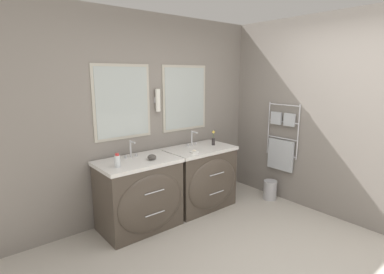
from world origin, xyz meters
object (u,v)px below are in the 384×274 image
at_px(vanity_right, 201,177).
at_px(waste_bin, 270,189).
at_px(vanity_left, 140,194).
at_px(amenity_bowl, 152,157).
at_px(flower_vase, 213,139).
at_px(toiletry_bottle, 117,161).

xyz_separation_m(vanity_right, waste_bin, (0.98, -0.47, -0.29)).
xyz_separation_m(vanity_left, waste_bin, (1.94, -0.47, -0.29)).
bearing_deg(amenity_bowl, flower_vase, 4.57).
bearing_deg(amenity_bowl, waste_bin, -12.71).
bearing_deg(vanity_left, amenity_bowl, -23.37).
distance_m(vanity_left, toiletry_bottle, 0.58).
bearing_deg(waste_bin, amenity_bowl, 167.29).
height_order(vanity_left, amenity_bowl, amenity_bowl).
distance_m(vanity_right, toiletry_bottle, 1.35).
height_order(vanity_left, toiletry_bottle, toiletry_bottle).
xyz_separation_m(toiletry_bottle, amenity_bowl, (0.44, 0.00, -0.04)).
height_order(amenity_bowl, waste_bin, amenity_bowl).
xyz_separation_m(vanity_right, toiletry_bottle, (-1.26, -0.06, 0.49)).
relative_size(amenity_bowl, flower_vase, 0.51).
distance_m(amenity_bowl, flower_vase, 1.08).
height_order(vanity_right, flower_vase, flower_vase).
bearing_deg(waste_bin, toiletry_bottle, 169.75).
bearing_deg(flower_vase, waste_bin, -34.31).
xyz_separation_m(vanity_left, amenity_bowl, (0.14, -0.06, 0.45)).
xyz_separation_m(amenity_bowl, flower_vase, (1.08, 0.09, 0.05)).
bearing_deg(toiletry_bottle, vanity_left, 11.62).
distance_m(vanity_right, amenity_bowl, 0.94).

